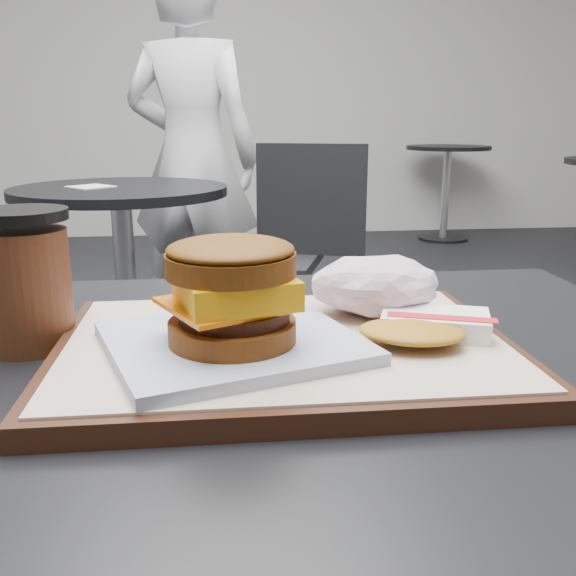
# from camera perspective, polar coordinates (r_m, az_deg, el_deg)

# --- Properties ---
(customer_table) EXTENTS (0.80, 0.60, 0.77)m
(customer_table) POSITION_cam_1_polar(r_m,az_deg,el_deg) (0.64, -1.91, -22.17)
(customer_table) COLOR #A5A5AA
(customer_table) RESTS_ON ground
(serving_tray) EXTENTS (0.38, 0.28, 0.02)m
(serving_tray) POSITION_cam_1_polar(r_m,az_deg,el_deg) (0.55, -0.28, -5.46)
(serving_tray) COLOR black
(serving_tray) RESTS_ON customer_table
(breakfast_sandwich) EXTENTS (0.23, 0.22, 0.09)m
(breakfast_sandwich) POSITION_cam_1_polar(r_m,az_deg,el_deg) (0.50, -4.98, -1.44)
(breakfast_sandwich) COLOR silver
(breakfast_sandwich) RESTS_ON serving_tray
(hash_brown) EXTENTS (0.13, 0.11, 0.02)m
(hash_brown) POSITION_cam_1_polar(r_m,az_deg,el_deg) (0.55, 12.07, -3.37)
(hash_brown) COLOR white
(hash_brown) RESTS_ON serving_tray
(crumpled_wrapper) EXTENTS (0.12, 0.10, 0.05)m
(crumpled_wrapper) POSITION_cam_1_polar(r_m,az_deg,el_deg) (0.61, 7.81, 0.23)
(crumpled_wrapper) COLOR white
(crumpled_wrapper) RESTS_ON serving_tray
(coffee_cup) EXTENTS (0.08, 0.08, 0.12)m
(coffee_cup) POSITION_cam_1_polar(r_m,az_deg,el_deg) (0.61, -22.19, 0.42)
(coffee_cup) COLOR #431F10
(coffee_cup) RESTS_ON customer_table
(neighbor_table) EXTENTS (0.70, 0.70, 0.75)m
(neighbor_table) POSITION_cam_1_polar(r_m,az_deg,el_deg) (2.22, -14.39, 3.60)
(neighbor_table) COLOR black
(neighbor_table) RESTS_ON ground
(napkin) EXTENTS (0.17, 0.17, 0.00)m
(napkin) POSITION_cam_1_polar(r_m,az_deg,el_deg) (2.19, -17.13, 8.60)
(napkin) COLOR silver
(napkin) RESTS_ON neighbor_table
(neighbor_chair) EXTENTS (0.65, 0.53, 0.88)m
(neighbor_chair) POSITION_cam_1_polar(r_m,az_deg,el_deg) (2.35, -0.93, 3.69)
(neighbor_chair) COLOR #B3B3B9
(neighbor_chair) RESTS_ON ground
(patron) EXTENTS (0.67, 0.55, 1.59)m
(patron) POSITION_cam_1_polar(r_m,az_deg,el_deg) (2.83, -8.48, 11.30)
(patron) COLOR silver
(patron) RESTS_ON ground
(bg_table_far) EXTENTS (0.66, 0.66, 0.75)m
(bg_table_far) POSITION_cam_1_polar(r_m,az_deg,el_deg) (5.35, 13.95, 10.16)
(bg_table_far) COLOR black
(bg_table_far) RESTS_ON ground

